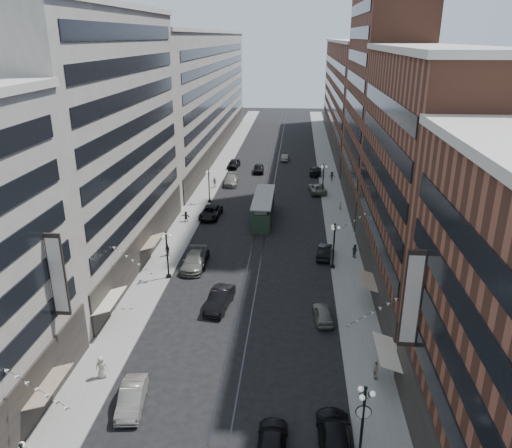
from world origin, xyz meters
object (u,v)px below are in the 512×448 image
(car_4, at_px, (323,314))
(car_5, at_px, (220,299))
(lamppost_sw_far, at_px, (167,253))
(lamppost_se_far, at_px, (334,244))
(streetcar, at_px, (263,209))
(pedestrian_1, at_px, (101,367))
(car_6, at_px, (272,442))
(car_11, at_px, (317,188))
(pedestrian_4, at_px, (376,370))
(car_7, at_px, (211,212))
(car_10, at_px, (325,251))
(car_3, at_px, (334,433))
(pedestrian_7, at_px, (355,251))
(pedestrian_9, at_px, (332,176))
(pedestrian_8, at_px, (340,206))
(car_12, at_px, (315,171))
(pedestrian_5, at_px, (186,216))
(car_8, at_px, (231,180))
(lamppost_se_mid, at_px, (323,179))
(car_1, at_px, (132,398))
(car_2, at_px, (196,259))
(pedestrian_2, at_px, (167,250))
(lamppost_sw_mid, at_px, (209,185))
(car_13, at_px, (259,168))
(car_9, at_px, (234,164))
(car_14, at_px, (285,158))
(lamppost_se_near, at_px, (363,419))
(car_extra_0, at_px, (194,261))

(car_4, relative_size, car_5, 0.77)
(lamppost_sw_far, relative_size, lamppost_se_far, 1.00)
(streetcar, xyz_separation_m, pedestrian_1, (-10.15, -37.77, -0.54))
(car_6, xyz_separation_m, pedestrian_1, (-13.73, 6.20, 0.38))
(streetcar, xyz_separation_m, car_11, (8.40, 13.92, -0.82))
(car_6, distance_m, pedestrian_4, 10.91)
(streetcar, height_order, car_7, streetcar)
(lamppost_se_far, bearing_deg, car_10, 104.06)
(lamppost_se_far, bearing_deg, car_4, -98.09)
(car_3, height_order, pedestrian_7, pedestrian_7)
(pedestrian_9, bearing_deg, pedestrian_8, -88.40)
(car_12, bearing_deg, car_5, 80.45)
(pedestrian_8, bearing_deg, car_4, 38.68)
(streetcar, bearing_deg, pedestrian_5, -167.99)
(car_7, bearing_deg, car_8, 90.90)
(car_5, bearing_deg, lamppost_se_mid, 80.62)
(car_1, bearing_deg, car_8, 82.89)
(streetcar, height_order, car_2, streetcar)
(lamppost_sw_far, bearing_deg, car_7, 86.15)
(lamppost_se_far, relative_size, pedestrian_2, 3.67)
(lamppost_sw_mid, height_order, pedestrian_5, lamppost_sw_mid)
(pedestrian_4, height_order, car_13, pedestrian_4)
(streetcar, bearing_deg, car_9, 105.15)
(car_14, distance_m, pedestrian_7, 51.10)
(lamppost_se_mid, bearing_deg, car_11, 110.40)
(pedestrian_4, xyz_separation_m, pedestrian_5, (-22.37, 33.90, -0.09))
(car_1, distance_m, pedestrian_8, 48.43)
(lamppost_sw_mid, xyz_separation_m, pedestrian_2, (-1.57, -21.26, -2.19))
(car_11, distance_m, pedestrian_5, 25.39)
(streetcar, bearing_deg, car_5, -95.66)
(lamppost_se_near, xyz_separation_m, pedestrian_9, (2.11, 65.46, -2.21))
(car_6, xyz_separation_m, pedestrian_8, (7.93, 48.12, 0.27))
(lamppost_sw_far, height_order, pedestrian_5, lamppost_sw_far)
(lamppost_se_mid, bearing_deg, car_6, -95.76)
(car_3, height_order, car_14, car_3)
(car_10, bearing_deg, lamppost_sw_mid, -41.13)
(lamppost_se_far, bearing_deg, car_7, 136.46)
(pedestrian_9, bearing_deg, lamppost_se_near, -90.90)
(car_8, distance_m, car_10, 34.36)
(car_10, xyz_separation_m, pedestrian_7, (3.64, 0.05, 0.21))
(lamppost_sw_far, bearing_deg, lamppost_se_mid, 60.10)
(car_3, distance_m, car_extra_0, 29.57)
(car_7, bearing_deg, car_12, 61.43)
(car_8, bearing_deg, lamppost_se_far, -68.38)
(car_1, bearing_deg, streetcar, 73.13)
(car_9, height_order, car_12, car_9)
(car_11, bearing_deg, car_8, -19.57)
(lamppost_se_mid, bearing_deg, streetcar, -128.01)
(lamppost_sw_far, bearing_deg, car_1, -83.31)
(car_2, relative_size, pedestrian_5, 3.63)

